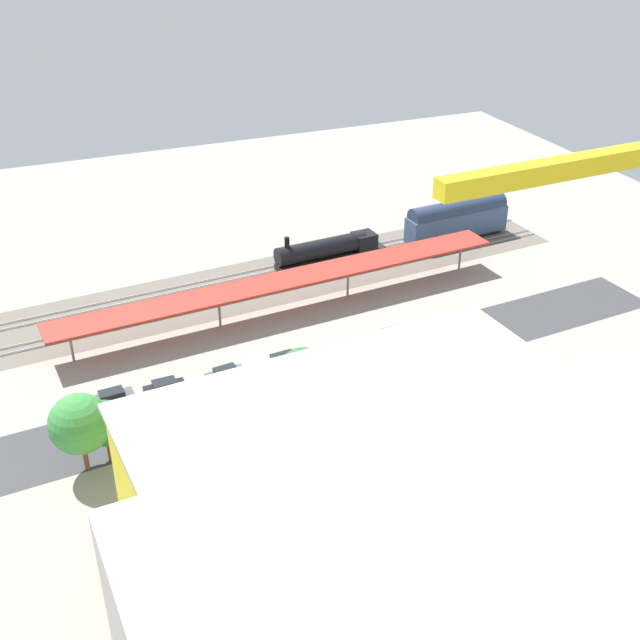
% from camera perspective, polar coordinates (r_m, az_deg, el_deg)
% --- Properties ---
extents(ground_plane, '(166.09, 166.09, 0.00)m').
position_cam_1_polar(ground_plane, '(88.76, -4.81, -3.80)').
color(ground_plane, gray).
rests_on(ground_plane, ground).
extents(rail_bed, '(104.52, 21.07, 0.01)m').
position_cam_1_polar(rail_bed, '(105.43, -8.29, 1.75)').
color(rail_bed, '#665E54').
rests_on(rail_bed, ground).
extents(street_asphalt, '(104.18, 16.08, 0.01)m').
position_cam_1_polar(street_asphalt, '(85.69, -3.98, -5.11)').
color(street_asphalt, '#38383D').
rests_on(street_asphalt, ground).
extents(track_rails, '(103.57, 14.67, 0.12)m').
position_cam_1_polar(track_rails, '(105.35, -8.30, 1.83)').
color(track_rails, '#9E9EA8').
rests_on(track_rails, ground).
extents(platform_canopy_near, '(58.92, 8.85, 4.39)m').
position_cam_1_polar(platform_canopy_near, '(98.95, -2.48, 2.84)').
color(platform_canopy_near, '#A82D23').
rests_on(platform_canopy_near, ground).
extents(locomotive, '(16.78, 3.76, 5.03)m').
position_cam_1_polar(locomotive, '(112.85, 0.82, 5.01)').
color(locomotive, black).
rests_on(locomotive, ground).
extents(passenger_coach, '(16.58, 4.22, 6.12)m').
position_cam_1_polar(passenger_coach, '(121.22, 9.73, 7.11)').
color(passenger_coach, black).
rests_on(passenger_coach, ground).
extents(parked_car_0, '(4.38, 1.84, 1.77)m').
position_cam_1_polar(parked_car_0, '(96.31, 8.39, -0.59)').
color(parked_car_0, black).
rests_on(parked_car_0, ground).
extents(parked_car_1, '(4.72, 2.11, 1.68)m').
position_cam_1_polar(parked_car_1, '(94.04, 5.18, -1.20)').
color(parked_car_1, black).
rests_on(parked_car_1, ground).
extents(parked_car_2, '(4.68, 2.17, 1.70)m').
position_cam_1_polar(parked_car_2, '(90.78, 1.71, -2.30)').
color(parked_car_2, black).
rests_on(parked_car_2, ground).
extents(parked_car_3, '(4.85, 2.21, 1.77)m').
position_cam_1_polar(parked_car_3, '(88.96, -2.61, -3.02)').
color(parked_car_3, black).
rests_on(parked_car_3, ground).
extents(parked_car_4, '(4.51, 2.23, 1.70)m').
position_cam_1_polar(parked_car_4, '(87.28, -6.72, -3.95)').
color(parked_car_4, black).
rests_on(parked_car_4, ground).
extents(parked_car_5, '(4.40, 1.92, 1.79)m').
position_cam_1_polar(parked_car_5, '(86.05, -10.98, -4.85)').
color(parked_car_5, black).
rests_on(parked_car_5, ground).
extents(parked_car_6, '(4.59, 2.01, 1.63)m').
position_cam_1_polar(parked_car_6, '(85.94, -14.59, -5.43)').
color(parked_car_6, black).
rests_on(parked_car_6, ground).
extents(construction_building, '(34.16, 21.09, 14.25)m').
position_cam_1_polar(construction_building, '(62.38, 2.96, -12.23)').
color(construction_building, yellow).
rests_on(construction_building, ground).
extents(construction_roof_slab, '(34.80, 21.73, 0.40)m').
position_cam_1_polar(construction_roof_slab, '(57.76, 3.15, -6.81)').
color(construction_roof_slab, '#B7B2A8').
rests_on(construction_roof_slab, construction_building).
extents(box_truck_0, '(8.51, 2.54, 3.21)m').
position_cam_1_polar(box_truck_0, '(75.91, -5.60, -8.95)').
color(box_truck_0, black).
rests_on(box_truck_0, ground).
extents(street_tree_0, '(5.14, 5.14, 7.50)m').
position_cam_1_polar(street_tree_0, '(79.55, -1.21, -3.80)').
color(street_tree_0, brown).
rests_on(street_tree_0, ground).
extents(street_tree_1, '(5.61, 5.61, 8.02)m').
position_cam_1_polar(street_tree_1, '(75.39, -16.76, -7.10)').
color(street_tree_1, brown).
rests_on(street_tree_1, ground).
extents(street_tree_2, '(4.32, 4.32, 6.37)m').
position_cam_1_polar(street_tree_2, '(76.58, -15.06, -7.12)').
color(street_tree_2, brown).
rests_on(street_tree_2, ground).
extents(traffic_light, '(0.50, 0.36, 6.01)m').
position_cam_1_polar(traffic_light, '(84.50, 5.17, -2.46)').
color(traffic_light, '#333333').
rests_on(traffic_light, ground).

